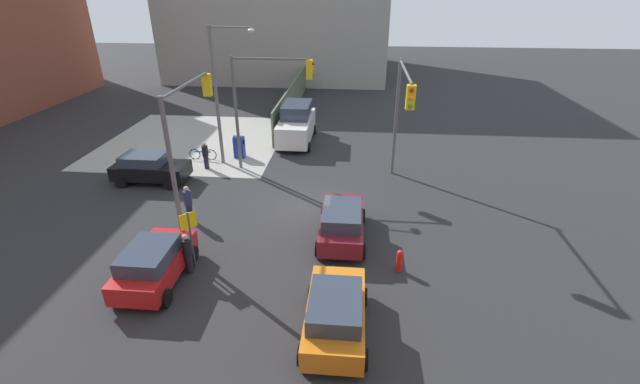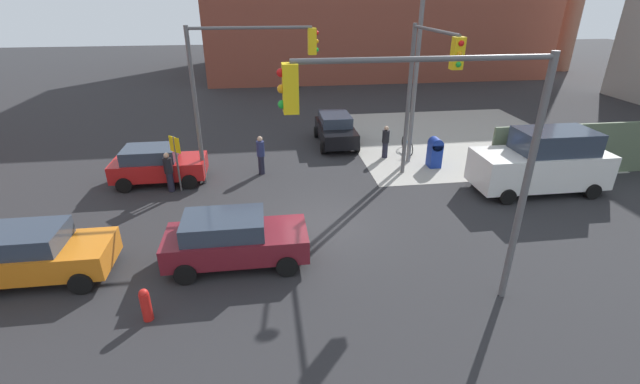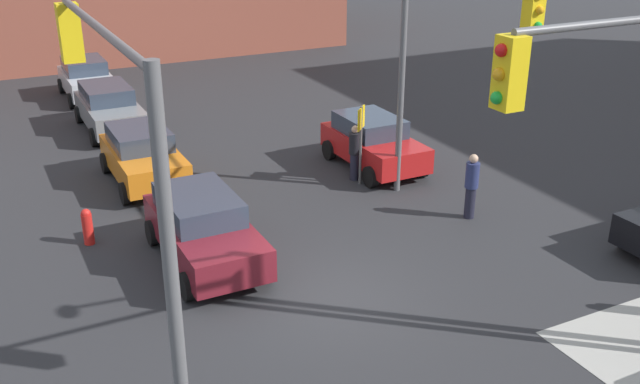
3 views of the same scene
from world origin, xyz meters
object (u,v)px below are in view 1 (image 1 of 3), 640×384
Objects in this scene: pedestrian_crossing at (188,203)px; bicycle_leaning_on_fence at (203,154)px; mailbox_blue at (239,146)px; coupe_red at (154,263)px; traffic_signal_ne_corner at (265,92)px; sedan_orange at (335,313)px; pedestrian_waiting at (188,253)px; sedan_maroon at (342,222)px; van_white_delivery at (296,124)px; pedestrian_walking_north at (205,155)px; fire_hydrant at (400,260)px; traffic_signal_nw_corner at (188,131)px; hatchback_black at (149,168)px; street_lamp_corner at (221,87)px; traffic_signal_se_corner at (402,105)px.

pedestrian_crossing reaches higher than bicycle_leaning_on_fence.
coupe_red is at bearing -179.24° from mailbox_blue.
sedan_orange is (-13.00, -4.73, -3.73)m from traffic_signal_ne_corner.
pedestrian_waiting is (0.66, -1.03, 0.04)m from coupe_red.
sedan_maroon is at bearing -133.03° from bicycle_leaning_on_fence.
pedestrian_walking_north is at bearing 138.54° from van_white_delivery.
fire_hydrant is at bearing 71.92° from pedestrian_walking_north.
traffic_signal_ne_corner is (7.04, -1.71, -0.04)m from traffic_signal_nw_corner.
sedan_orange and hatchback_black have the same top height.
coupe_red is at bearing 118.02° from sedan_maroon.
coupe_red is (-11.62, -0.60, -3.86)m from street_lamp_corner.
hatchback_black is 3.97m from bicycle_leaning_on_fence.
traffic_signal_se_corner reaches higher than van_white_delivery.
traffic_signal_ne_corner reaches higher than pedestrian_walking_north.
mailbox_blue is 0.84× the size of pedestrian_waiting.
fire_hydrant is 3.15m from sedan_maroon.
traffic_signal_se_corner reaches higher than pedestrian_waiting.
traffic_signal_nw_corner is 7.76m from street_lamp_corner.
sedan_maroon is at bearing 0.44° from sedan_orange.
pedestrian_walking_north reaches higher than coupe_red.
street_lamp_corner is at bearing -104.07° from bicycle_leaning_on_fence.
van_white_delivery is 6.74m from bicycle_leaning_on_fence.
bicycle_leaning_on_fence is at bearing 75.93° from street_lamp_corner.
pedestrian_walking_north reaches higher than mailbox_blue.
pedestrian_walking_north is at bearing 49.31° from fire_hydrant.
traffic_signal_ne_corner reaches higher than bicycle_leaning_on_fence.
sedan_maroon reaches higher than fire_hydrant.
pedestrian_walking_north is (10.66, 1.67, 0.01)m from coupe_red.
pedestrian_crossing is at bearing 113.23° from traffic_signal_se_corner.
traffic_signal_se_corner is 1.00× the size of traffic_signal_ne_corner.
traffic_signal_ne_corner is 5.26m from pedestrian_walking_north.
van_white_delivery is at bearing -39.79° from street_lamp_corner.
bicycle_leaning_on_fence is (7.60, 2.00, -0.60)m from pedestrian_crossing.
street_lamp_corner is 4.57× the size of bicycle_leaning_on_fence.
bicycle_leaning_on_fence is at bearing -26.65° from hatchback_black.
hatchback_black is at bearing 90.35° from traffic_signal_se_corner.
coupe_red is at bearing 169.26° from van_white_delivery.
pedestrian_crossing is at bearing -36.88° from pedestrian_waiting.
bicycle_leaning_on_fence is (-0.60, 2.20, -0.42)m from mailbox_blue.
fire_hydrant is 0.22× the size of sedan_maroon.
traffic_signal_nw_corner is 7.45m from hatchback_black.
pedestrian_crossing reaches higher than pedestrian_waiting.
mailbox_blue is at bearing -43.90° from hatchback_black.
traffic_signal_nw_corner is at bearing 166.34° from traffic_signal_ne_corner.
traffic_signal_nw_corner is 1.52× the size of sedan_maroon.
pedestrian_crossing is at bearing 47.69° from sedan_orange.
street_lamp_corner is 1.99× the size of hatchback_black.
pedestrian_walking_north is (10.00, 2.70, -0.03)m from pedestrian_waiting.
traffic_signal_ne_corner is at bearing 168.86° from van_white_delivery.
sedan_orange is (-5.95, -6.44, -3.77)m from traffic_signal_nw_corner.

